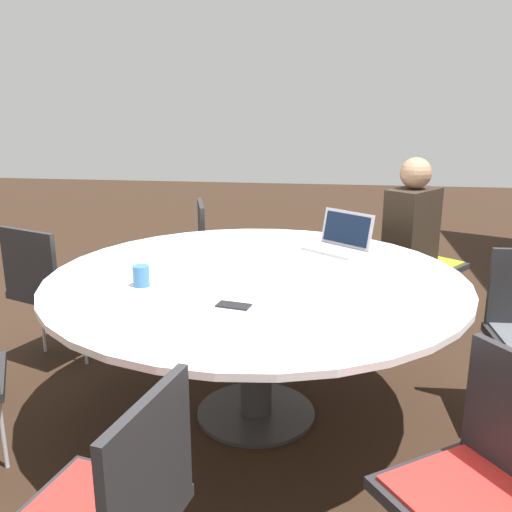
{
  "coord_description": "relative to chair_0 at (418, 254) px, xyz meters",
  "views": [
    {
      "loc": [
        2.6,
        0.34,
        1.59
      ],
      "look_at": [
        0.0,
        0.0,
        0.85
      ],
      "focal_mm": 40.0,
      "sensor_mm": 36.0,
      "label": 1
    }
  ],
  "objects": [
    {
      "name": "person_0",
      "position": [
        0.24,
        -0.08,
        0.19
      ],
      "size": [
        0.42,
        0.39,
        1.22
      ],
      "rotation": [
        0.0,
        0.0,
        5.62
      ],
      "color": "#2D2319",
      "rests_on": "ground_plane"
    },
    {
      "name": "chair_1",
      "position": [
        0.06,
        -1.41,
        0.0
      ],
      "size": [
        0.54,
        0.52,
        0.87
      ],
      "rotation": [
        0.0,
        0.0,
        6.56
      ],
      "color": "#262628",
      "rests_on": "ground_plane"
    },
    {
      "name": "chair_0",
      "position": [
        0.0,
        0.0,
        0.0
      ],
      "size": [
        0.61,
        0.6,
        0.87
      ],
      "rotation": [
        0.0,
        0.0,
        5.62
      ],
      "color": "#262628",
      "rests_on": "ground_plane"
    },
    {
      "name": "chair_4",
      "position": [
        2.71,
        -1.19,
        0.0
      ],
      "size": [
        0.52,
        0.5,
        0.87
      ],
      "rotation": [
        0.0,
        0.0,
        9.21
      ],
      "color": "#262628",
      "rests_on": "ground_plane"
    },
    {
      "name": "ground_plane",
      "position": [
        1.36,
        -0.97,
        -0.52
      ],
      "size": [
        16.0,
        16.0,
        0.0
      ],
      "primitive_type": "plane",
      "color": "black"
    },
    {
      "name": "chair_5",
      "position": [
        2.45,
        -0.14,
        0.0
      ],
      "size": [
        0.6,
        0.59,
        0.87
      ],
      "rotation": [
        0.0,
        0.0,
        10.02
      ],
      "color": "#262628",
      "rests_on": "ground_plane"
    },
    {
      "name": "coffee_cup",
      "position": [
        1.58,
        -1.47,
        0.28
      ],
      "size": [
        0.08,
        0.08,
        0.1
      ],
      "color": "#33669E",
      "rests_on": "conference_table"
    },
    {
      "name": "laptop",
      "position": [
        0.83,
        -0.56,
        0.29
      ],
      "size": [
        0.38,
        0.4,
        0.21
      ],
      "rotation": [
        0.0,
        0.0,
        0.91
      ],
      "color": "#99999E",
      "rests_on": "conference_table"
    },
    {
      "name": "conference_table",
      "position": [
        1.36,
        -0.97,
        0.14
      ],
      "size": [
        2.01,
        2.01,
        0.75
      ],
      "color": "#333333",
      "rests_on": "ground_plane"
    },
    {
      "name": "chair_2",
      "position": [
        0.92,
        -2.27,
        0.0
      ],
      "size": [
        0.55,
        0.56,
        0.87
      ],
      "rotation": [
        0.0,
        0.0,
        7.48
      ],
      "color": "#262628",
      "rests_on": "ground_plane"
    },
    {
      "name": "cell_phone",
      "position": [
        1.78,
        -1.01,
        0.24
      ],
      "size": [
        0.1,
        0.15,
        0.01
      ],
      "color": "black",
      "rests_on": "conference_table"
    }
  ]
}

